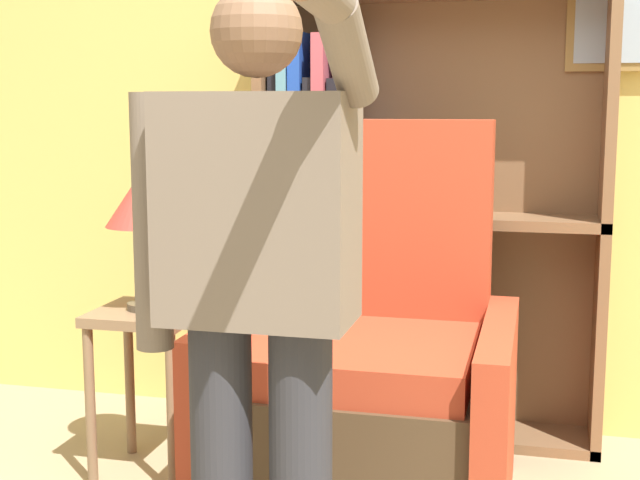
% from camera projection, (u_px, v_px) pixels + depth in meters
% --- Properties ---
extents(wall_back, '(8.00, 0.11, 2.80)m').
position_uv_depth(wall_back, '(428.00, 85.00, 3.59)').
color(wall_back, '#E0C160').
rests_on(wall_back, ground_plane).
extents(bookcase, '(1.36, 0.28, 1.76)m').
position_uv_depth(bookcase, '(382.00, 230.00, 3.56)').
color(bookcase, brown).
rests_on(bookcase, ground_plane).
extents(armchair, '(0.96, 0.87, 1.27)m').
position_uv_depth(armchair, '(368.00, 386.00, 2.98)').
color(armchair, '#4C3823').
rests_on(armchair, ground_plane).
extents(person_standing, '(0.59, 0.78, 1.59)m').
position_uv_depth(person_standing, '(257.00, 286.00, 2.05)').
color(person_standing, '#2D2D33').
rests_on(person_standing, ground_plane).
extents(side_table, '(0.36, 0.36, 0.61)m').
position_uv_depth(side_table, '(148.00, 346.00, 3.17)').
color(side_table, '#846647').
rests_on(side_table, ground_plane).
extents(table_lamp, '(0.27, 0.27, 0.50)m').
position_uv_depth(table_lamp, '(144.00, 203.00, 3.09)').
color(table_lamp, '#4C4233').
rests_on(table_lamp, side_table).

